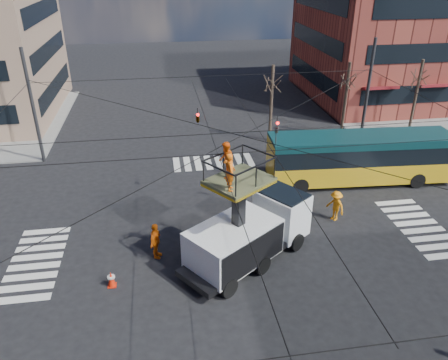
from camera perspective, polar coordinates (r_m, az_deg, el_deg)
ground at (r=22.68m, az=2.00°, el=-8.22°), size 120.00×120.00×0.00m
sidewalk_ne at (r=48.04m, az=22.71°, el=9.30°), size 18.00×18.00×0.12m
crosswalks at (r=22.67m, az=2.00°, el=-8.20°), size 22.40×22.40×0.02m
building_ne at (r=49.65m, az=23.48°, el=18.01°), size 20.06×16.06×14.00m
overhead_network at (r=20.84m, az=1.79°, el=2.06°), size 24.24×24.24×8.00m
tree_a at (r=33.87m, az=6.33°, el=12.48°), size 2.00×2.00×6.00m
tree_b at (r=35.87m, az=15.87°, el=12.46°), size 2.00×2.00×6.00m
tree_c at (r=38.70m, az=24.20°, el=12.17°), size 2.00×2.00×6.00m
utility_truck at (r=20.53m, az=3.42°, el=-5.55°), size 7.02×5.96×6.22m
city_bus at (r=29.15m, az=17.29°, el=2.85°), size 11.77×3.29×3.20m
traffic_cone at (r=20.47m, az=-14.51°, el=-12.40°), size 0.36×0.36×0.77m
worker_ground at (r=21.43m, az=-8.93°, el=-7.88°), size 0.82×1.19×1.88m
flagger at (r=24.85m, az=14.35°, el=-3.28°), size 1.11×1.32×1.77m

